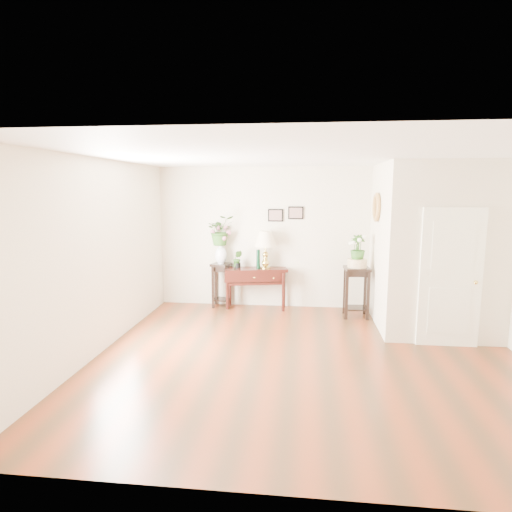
# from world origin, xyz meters

# --- Properties ---
(floor) EXTENTS (6.00, 5.50, 0.02)m
(floor) POSITION_xyz_m (0.00, 0.00, 0.00)
(floor) COLOR maroon
(floor) RESTS_ON ground
(ceiling) EXTENTS (6.00, 5.50, 0.02)m
(ceiling) POSITION_xyz_m (0.00, 0.00, 2.80)
(ceiling) COLOR white
(ceiling) RESTS_ON ground
(wall_back) EXTENTS (6.00, 0.02, 2.80)m
(wall_back) POSITION_xyz_m (0.00, 2.75, 1.40)
(wall_back) COLOR beige
(wall_back) RESTS_ON ground
(wall_front) EXTENTS (6.00, 0.02, 2.80)m
(wall_front) POSITION_xyz_m (0.00, -2.75, 1.40)
(wall_front) COLOR beige
(wall_front) RESTS_ON ground
(wall_left) EXTENTS (0.02, 5.50, 2.80)m
(wall_left) POSITION_xyz_m (-3.00, 0.00, 1.40)
(wall_left) COLOR beige
(wall_left) RESTS_ON ground
(partition) EXTENTS (1.80, 1.95, 2.80)m
(partition) POSITION_xyz_m (2.10, 1.77, 1.40)
(partition) COLOR beige
(partition) RESTS_ON floor
(door) EXTENTS (0.90, 0.05, 2.10)m
(door) POSITION_xyz_m (2.10, 0.78, 1.05)
(door) COLOR white
(door) RESTS_ON floor
(art_print_left) EXTENTS (0.30, 0.02, 0.25)m
(art_print_left) POSITION_xyz_m (-0.65, 2.73, 1.85)
(art_print_left) COLOR black
(art_print_left) RESTS_ON wall_back
(art_print_right) EXTENTS (0.30, 0.02, 0.25)m
(art_print_right) POSITION_xyz_m (-0.25, 2.73, 1.90)
(art_print_right) COLOR black
(art_print_right) RESTS_ON wall_back
(wall_ornament) EXTENTS (0.07, 0.51, 0.51)m
(wall_ornament) POSITION_xyz_m (1.16, 1.90, 2.05)
(wall_ornament) COLOR #A38948
(wall_ornament) RESTS_ON partition
(console_table) EXTENTS (1.28, 0.66, 0.82)m
(console_table) POSITION_xyz_m (-1.02, 2.51, 0.41)
(console_table) COLOR #3C130C
(console_table) RESTS_ON floor
(table_lamp) EXTENTS (0.46, 0.46, 0.75)m
(table_lamp) POSITION_xyz_m (-0.83, 2.51, 1.17)
(table_lamp) COLOR gold
(table_lamp) RESTS_ON console_table
(green_vase) EXTENTS (0.10, 0.10, 0.37)m
(green_vase) POSITION_xyz_m (-0.97, 2.51, 0.99)
(green_vase) COLOR black
(green_vase) RESTS_ON console_table
(potted_plant) EXTENTS (0.19, 0.15, 0.33)m
(potted_plant) POSITION_xyz_m (-1.38, 2.51, 0.98)
(potted_plant) COLOR #2B5D1E
(potted_plant) RESTS_ON console_table
(plant_stand_a) EXTENTS (0.42, 0.42, 0.89)m
(plant_stand_a) POSITION_xyz_m (-1.73, 2.57, 0.44)
(plant_stand_a) COLOR black
(plant_stand_a) RESTS_ON floor
(porcelain_vase) EXTENTS (0.29, 0.29, 0.42)m
(porcelain_vase) POSITION_xyz_m (-1.73, 2.57, 1.11)
(porcelain_vase) COLOR white
(porcelain_vase) RESTS_ON plant_stand_a
(lily_arrangement) EXTENTS (0.68, 0.64, 0.60)m
(lily_arrangement) POSITION_xyz_m (-1.73, 2.57, 1.58)
(lily_arrangement) COLOR #2B5D1E
(lily_arrangement) RESTS_ON porcelain_vase
(plant_stand_b) EXTENTS (0.48, 0.48, 0.94)m
(plant_stand_b) POSITION_xyz_m (0.90, 2.16, 0.47)
(plant_stand_b) COLOR black
(plant_stand_b) RESTS_ON floor
(ceramic_bowl) EXTENTS (0.46, 0.46, 0.16)m
(ceramic_bowl) POSITION_xyz_m (0.90, 2.16, 1.02)
(ceramic_bowl) COLOR beige
(ceramic_bowl) RESTS_ON plant_stand_b
(narcissus) EXTENTS (0.30, 0.30, 0.48)m
(narcissus) POSITION_xyz_m (0.90, 2.16, 1.30)
(narcissus) COLOR #2B5D1E
(narcissus) RESTS_ON ceramic_bowl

